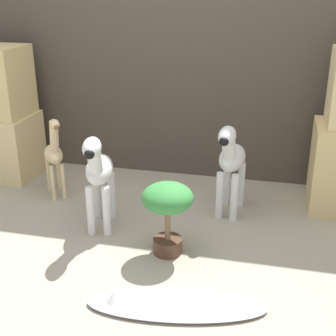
{
  "coord_description": "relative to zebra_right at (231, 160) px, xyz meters",
  "views": [
    {
      "loc": [
        0.79,
        -2.19,
        1.52
      ],
      "look_at": [
        0.14,
        0.57,
        0.37
      ],
      "focal_mm": 50.0,
      "sensor_mm": 36.0,
      "label": 1
    }
  ],
  "objects": [
    {
      "name": "potted_palm_front",
      "position": [
        -0.3,
        -0.57,
        -0.09
      ],
      "size": [
        0.3,
        0.3,
        0.44
      ],
      "color": "#513323",
      "rests_on": "ground_plane"
    },
    {
      "name": "surfboard",
      "position": [
        -0.15,
        -1.06,
        -0.38
      ],
      "size": [
        0.94,
        0.42,
        0.08
      ],
      "color": "silver",
      "rests_on": "ground_plane"
    },
    {
      "name": "giraffe_figurine",
      "position": [
        -1.28,
        -0.01,
        -0.05
      ],
      "size": [
        0.3,
        0.37,
        0.64
      ],
      "color": "beige",
      "rests_on": "ground_plane"
    },
    {
      "name": "zebra_left",
      "position": [
        -0.78,
        -0.4,
        0.0
      ],
      "size": [
        0.23,
        0.49,
        0.68
      ],
      "color": "silver",
      "rests_on": "ground_plane"
    },
    {
      "name": "ground_plane",
      "position": [
        -0.54,
        -0.72,
        -0.4
      ],
      "size": [
        14.0,
        14.0,
        0.0
      ],
      "primitive_type": "plane",
      "color": "#9E937F"
    },
    {
      "name": "zebra_right",
      "position": [
        0.0,
        0.0,
        0.0
      ],
      "size": [
        0.2,
        0.49,
        0.68
      ],
      "color": "silver",
      "rests_on": "ground_plane"
    },
    {
      "name": "wall_back",
      "position": [
        -0.54,
        0.68,
        0.7
      ],
      "size": [
        6.4,
        0.08,
        2.2
      ],
      "color": "#473D33",
      "rests_on": "ground_plane"
    }
  ]
}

